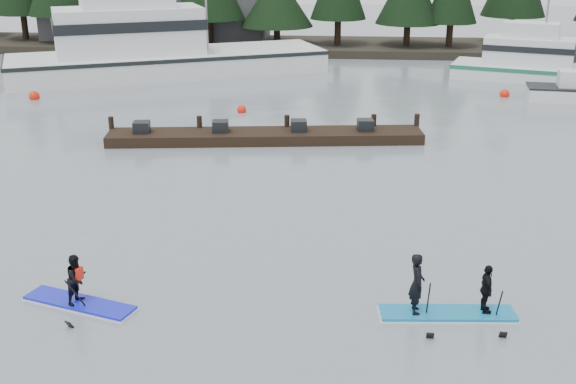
# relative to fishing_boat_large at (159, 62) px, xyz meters

# --- Properties ---
(ground) EXTENTS (160.00, 160.00, 0.00)m
(ground) POSITION_rel_fishing_boat_large_xyz_m (10.51, -30.68, -0.87)
(ground) COLOR gray
(ground) RESTS_ON ground
(far_shore) EXTENTS (70.00, 8.00, 0.60)m
(far_shore) POSITION_rel_fishing_boat_large_xyz_m (10.51, 11.32, -0.57)
(far_shore) COLOR #2D281E
(far_shore) RESTS_ON ground
(treeline) EXTENTS (60.00, 4.00, 8.00)m
(treeline) POSITION_rel_fishing_boat_large_xyz_m (10.51, 11.32, -0.87)
(treeline) COLOR black
(treeline) RESTS_ON ground
(waterfront_building) EXTENTS (18.00, 6.00, 5.00)m
(waterfront_building) POSITION_rel_fishing_boat_large_xyz_m (-3.49, 13.32, 1.63)
(waterfront_building) COLOR #4C4C51
(waterfront_building) RESTS_ON ground
(fishing_boat_large) EXTENTS (20.74, 13.26, 11.11)m
(fishing_boat_large) POSITION_rel_fishing_boat_large_xyz_m (0.00, 0.00, 0.00)
(fishing_boat_large) COLOR white
(fishing_boat_large) RESTS_ON ground
(fishing_boat_medium) EXTENTS (12.39, 6.82, 7.45)m
(fishing_boat_medium) POSITION_rel_fishing_boat_large_xyz_m (24.62, 0.21, -0.36)
(fishing_boat_medium) COLOR white
(fishing_boat_medium) RESTS_ON ground
(floating_dock) EXTENTS (14.19, 3.57, 0.47)m
(floating_dock) POSITION_rel_fishing_boat_large_xyz_m (8.68, -15.08, -0.63)
(floating_dock) COLOR black
(floating_dock) RESTS_ON ground
(buoy_a) EXTENTS (0.59, 0.59, 0.59)m
(buoy_a) POSITION_rel_fishing_boat_large_xyz_m (-5.28, -7.56, -0.87)
(buoy_a) COLOR #FE240C
(buoy_a) RESTS_ON ground
(buoy_c) EXTENTS (0.55, 0.55, 0.55)m
(buoy_c) POSITION_rel_fishing_boat_large_xyz_m (21.26, -4.68, -0.87)
(buoy_c) COLOR #FE240C
(buoy_c) RESTS_ON ground
(buoy_b) EXTENTS (0.49, 0.49, 0.49)m
(buoy_b) POSITION_rel_fishing_boat_large_xyz_m (6.82, -9.70, -0.87)
(buoy_b) COLOR #FE240C
(buoy_b) RESTS_ON ground
(paddleboard_solo) EXTENTS (3.08, 1.62, 1.85)m
(paddleboard_solo) POSITION_rel_fishing_boat_large_xyz_m (5.70, -30.50, -0.37)
(paddleboard_solo) COLOR #171ED9
(paddleboard_solo) RESTS_ON ground
(paddleboard_duo) EXTENTS (3.36, 1.24, 2.13)m
(paddleboard_duo) POSITION_rel_fishing_boat_large_xyz_m (14.92, -30.26, -0.30)
(paddleboard_duo) COLOR #1277AE
(paddleboard_duo) RESTS_ON ground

